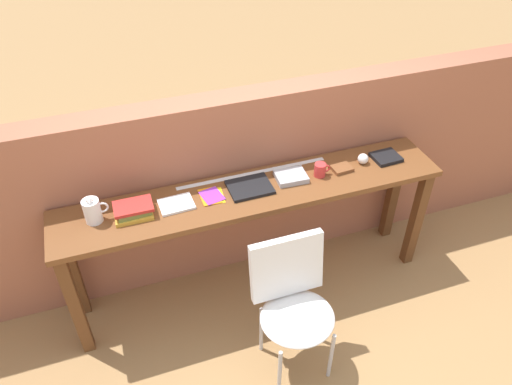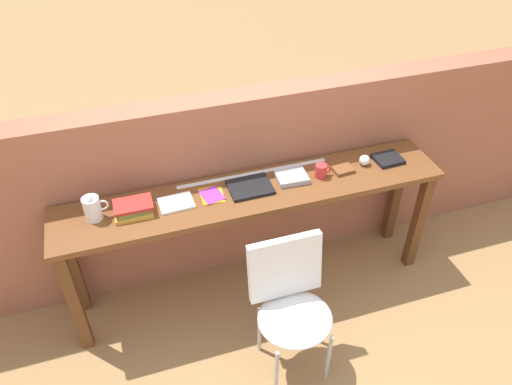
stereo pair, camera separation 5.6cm
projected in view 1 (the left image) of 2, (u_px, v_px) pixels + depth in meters
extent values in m
plane|color=#9E7547|center=(268.00, 315.00, 3.46)|extent=(40.00, 40.00, 0.00)
cube|color=#9E5B42|center=(238.00, 183.00, 3.50)|extent=(6.00, 0.20, 1.38)
cube|color=brown|center=(253.00, 193.00, 3.14)|extent=(2.50, 0.44, 0.04)
cube|color=#5B341A|center=(75.00, 306.00, 3.00)|extent=(0.07, 0.07, 0.84)
cube|color=#5B341A|center=(416.00, 219.00, 3.61)|extent=(0.07, 0.07, 0.84)
cube|color=#5B341A|center=(72.00, 269.00, 3.23)|extent=(0.07, 0.07, 0.84)
cube|color=#5B341A|center=(393.00, 193.00, 3.84)|extent=(0.07, 0.07, 0.84)
ellipsoid|color=white|center=(297.00, 318.00, 2.90)|extent=(0.44, 0.42, 0.08)
cube|color=white|center=(287.00, 267.00, 2.88)|extent=(0.44, 0.11, 0.40)
cylinder|color=#B2B2B7|center=(280.00, 373.00, 2.89)|extent=(0.02, 0.02, 0.41)
cylinder|color=#B2B2B7|center=(331.00, 356.00, 2.98)|extent=(0.02, 0.02, 0.41)
cylinder|color=#B2B2B7|center=(261.00, 330.00, 3.12)|extent=(0.02, 0.02, 0.41)
cylinder|color=#B2B2B7|center=(309.00, 315.00, 3.21)|extent=(0.02, 0.02, 0.41)
cylinder|color=white|center=(92.00, 211.00, 2.86)|extent=(0.10, 0.10, 0.15)
cone|color=white|center=(90.00, 203.00, 2.79)|extent=(0.04, 0.03, 0.04)
torus|color=white|center=(102.00, 208.00, 2.87)|extent=(0.07, 0.01, 0.07)
cube|color=gold|center=(134.00, 215.00, 2.93)|extent=(0.22, 0.15, 0.02)
cube|color=olive|center=(134.00, 210.00, 2.92)|extent=(0.20, 0.15, 0.03)
cube|color=red|center=(133.00, 206.00, 2.91)|extent=(0.23, 0.15, 0.02)
cube|color=white|center=(176.00, 204.00, 3.01)|extent=(0.21, 0.17, 0.02)
cube|color=yellow|center=(213.00, 196.00, 3.08)|extent=(0.14, 0.16, 0.00)
cube|color=orange|center=(210.00, 196.00, 3.08)|extent=(0.12, 0.17, 0.00)
cube|color=purple|center=(212.00, 196.00, 3.08)|extent=(0.15, 0.17, 0.00)
cube|color=black|center=(250.00, 187.00, 3.14)|extent=(0.27, 0.22, 0.02)
cube|color=#9E9EA3|center=(291.00, 177.00, 3.21)|extent=(0.20, 0.17, 0.04)
cylinder|color=red|center=(320.00, 170.00, 3.22)|extent=(0.08, 0.08, 0.09)
torus|color=red|center=(326.00, 169.00, 3.24)|extent=(0.06, 0.01, 0.06)
cube|color=brown|center=(342.00, 168.00, 3.29)|extent=(0.14, 0.11, 0.02)
sphere|color=silver|center=(363.00, 159.00, 3.34)|extent=(0.07, 0.07, 0.07)
cube|color=black|center=(386.00, 157.00, 3.39)|extent=(0.19, 0.17, 0.03)
cube|color=silver|center=(252.00, 173.00, 3.27)|extent=(1.02, 0.03, 0.00)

